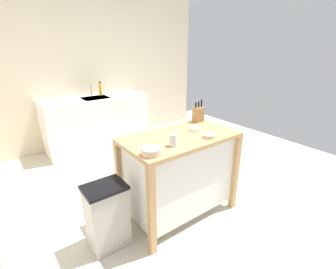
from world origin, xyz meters
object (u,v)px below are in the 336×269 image
bowl_stoneware_deep (151,151)px  trash_bin (107,216)px  bottle_hand_soap (100,89)px  bowl_ceramic_wide (209,136)px  knife_block (198,114)px  sink_faucet (91,90)px  bowl_ceramic_small (195,129)px  kitchen_island (179,171)px  drinking_cup (173,140)px

bowl_stoneware_deep → trash_bin: size_ratio=0.26×
bowl_stoneware_deep → bottle_hand_soap: size_ratio=0.68×
bowl_ceramic_wide → trash_bin: size_ratio=0.18×
knife_block → bottle_hand_soap: 2.21m
bowl_stoneware_deep → sink_faucet: 2.70m
sink_faucet → bottle_hand_soap: size_ratio=0.90×
bowl_ceramic_wide → bowl_stoneware_deep: bearing=178.8°
bowl_ceramic_wide → bowl_stoneware_deep: 0.66m
bowl_stoneware_deep → bottle_hand_soap: 2.70m
bowl_ceramic_small → sink_faucet: size_ratio=0.55×
bowl_stoneware_deep → trash_bin: bearing=146.6°
kitchen_island → drinking_cup: drinking_cup is taller
trash_bin → bottle_hand_soap: bearing=67.4°
knife_block → sink_faucet: 2.27m
drinking_cup → kitchen_island: bearing=37.3°
sink_faucet → bottle_hand_soap: bottle_hand_soap is taller
bowl_ceramic_small → bowl_stoneware_deep: 0.73m
bowl_stoneware_deep → sink_faucet: size_ratio=0.76×
bowl_ceramic_wide → trash_bin: bearing=166.5°
kitchen_island → bowl_stoneware_deep: bowl_stoneware_deep is taller
kitchen_island → knife_block: 0.71m
kitchen_island → bowl_ceramic_small: 0.48m
bowl_stoneware_deep → knife_block: bearing=24.5°
bowl_ceramic_small → drinking_cup: bearing=-157.3°
knife_block → bowl_ceramic_small: (-0.23, -0.21, -0.07)m
trash_bin → kitchen_island: bearing=-2.1°
bowl_ceramic_small → sink_faucet: 2.45m
kitchen_island → sink_faucet: 2.51m
drinking_cup → bowl_stoneware_deep: bearing=-172.7°
bowl_ceramic_small → bottle_hand_soap: 2.41m
bowl_ceramic_wide → sink_faucet: 2.67m
knife_block → bowl_ceramic_wide: (-0.27, -0.44, -0.07)m
kitchen_island → sink_faucet: (0.03, 2.46, 0.49)m
kitchen_island → bottle_hand_soap: bearing=85.8°
kitchen_island → knife_block: (0.46, 0.23, 0.49)m
knife_block → bowl_stoneware_deep: bearing=-155.5°
drinking_cup → sink_faucet: sink_faucet is taller
drinking_cup → trash_bin: size_ratio=0.18×
bowl_ceramic_wide → bottle_hand_soap: 2.64m
knife_block → drinking_cup: knife_block is taller
trash_bin → drinking_cup: bearing=-17.9°
drinking_cup → sink_faucet: bearing=84.8°
bowl_ceramic_wide → trash_bin: (-1.01, 0.24, -0.62)m
bottle_hand_soap → bowl_stoneware_deep: bearing=-104.0°
bowl_ceramic_wide → bowl_ceramic_small: 0.23m
bowl_ceramic_small → bowl_stoneware_deep: size_ratio=0.72×
trash_bin → sink_faucet: 2.66m
drinking_cup → bottle_hand_soap: bottle_hand_soap is taller
knife_block → drinking_cup: 0.78m
bowl_ceramic_small → bowl_stoneware_deep: bowl_stoneware_deep is taller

